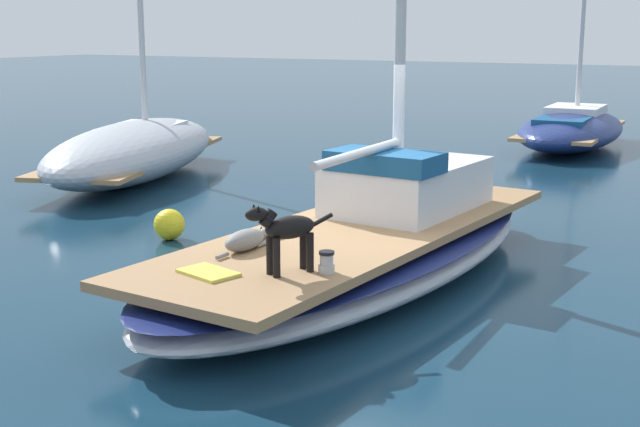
# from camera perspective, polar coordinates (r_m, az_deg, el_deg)

# --- Properties ---
(ground_plane) EXTENTS (120.00, 120.00, 0.00)m
(ground_plane) POSITION_cam_1_polar(r_m,az_deg,el_deg) (10.24, 2.63, -4.47)
(ground_plane) COLOR #143347
(sailboat_main) EXTENTS (3.20, 7.44, 0.66)m
(sailboat_main) POSITION_cam_1_polar(r_m,az_deg,el_deg) (10.14, 2.65, -2.66)
(sailboat_main) COLOR #B2B7C1
(sailboat_main) RESTS_ON ground
(cabin_house) EXTENTS (1.61, 2.34, 0.84)m
(cabin_house) POSITION_cam_1_polar(r_m,az_deg,el_deg) (10.95, 5.72, 2.01)
(cabin_house) COLOR silver
(cabin_house) RESTS_ON sailboat_main
(dog_black) EXTENTS (0.55, 0.85, 0.70)m
(dog_black) POSITION_cam_1_polar(r_m,az_deg,el_deg) (8.07, -2.29, -1.12)
(dog_black) COLOR black
(dog_black) RESTS_ON sailboat_main
(dog_grey) EXTENTS (0.29, 0.95, 0.22)m
(dog_grey) POSITION_cam_1_polar(r_m,az_deg,el_deg) (9.04, -4.87, -1.74)
(dog_grey) COLOR gray
(dog_grey) RESTS_ON sailboat_main
(deck_winch) EXTENTS (0.16, 0.16, 0.21)m
(deck_winch) POSITION_cam_1_polar(r_m,az_deg,el_deg) (8.18, 0.44, -3.27)
(deck_winch) COLOR #B7B7BC
(deck_winch) RESTS_ON sailboat_main
(coiled_rope) EXTENTS (0.32, 0.32, 0.04)m
(coiled_rope) POSITION_cam_1_polar(r_m,az_deg,el_deg) (9.56, -3.30, -1.45)
(coiled_rope) COLOR beige
(coiled_rope) RESTS_ON sailboat_main
(deck_towel) EXTENTS (0.64, 0.50, 0.03)m
(deck_towel) POSITION_cam_1_polar(r_m,az_deg,el_deg) (8.21, -7.41, -3.91)
(deck_towel) COLOR #D8D14C
(deck_towel) RESTS_ON sailboat_main
(moored_boat_far_astern) EXTENTS (2.39, 5.69, 6.90)m
(moored_boat_far_astern) POSITION_cam_1_polar(r_m,az_deg,el_deg) (22.04, 16.32, 5.47)
(moored_boat_far_astern) COLOR navy
(moored_boat_far_astern) RESTS_ON ground
(moored_boat_port_side) EXTENTS (4.16, 6.86, 7.61)m
(moored_boat_port_side) POSITION_cam_1_polar(r_m,az_deg,el_deg) (17.32, -12.24, 4.19)
(moored_boat_port_side) COLOR #B2B7C1
(moored_boat_port_side) RESTS_ON ground
(mooring_buoy) EXTENTS (0.44, 0.44, 0.44)m
(mooring_buoy) POSITION_cam_1_polar(r_m,az_deg,el_deg) (12.29, -9.95, -0.72)
(mooring_buoy) COLOR yellow
(mooring_buoy) RESTS_ON ground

